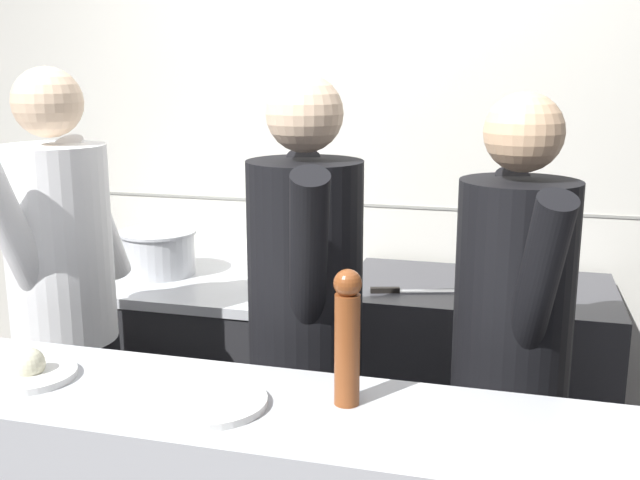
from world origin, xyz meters
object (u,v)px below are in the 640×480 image
(plated_dish_dessert, at_px, (210,402))
(chef_line, at_px, (511,349))
(oven_range, at_px, (219,374))
(plated_dish_appetiser, at_px, (30,371))
(chefs_knife, at_px, (411,291))
(chef_head_cook, at_px, (63,296))
(stock_pot, at_px, (158,251))
(sauce_pot, at_px, (293,262))
(pepper_mill, at_px, (347,335))
(chef_sous, at_px, (305,326))

(plated_dish_dessert, distance_m, chef_line, 0.94)
(oven_range, distance_m, plated_dish_appetiser, 1.43)
(chefs_knife, relative_size, chef_line, 0.22)
(oven_range, bearing_deg, plated_dish_dessert, -67.50)
(oven_range, height_order, chef_head_cook, chef_head_cook)
(stock_pot, relative_size, sauce_pot, 1.15)
(chef_line, bearing_deg, plated_dish_appetiser, -168.58)
(chefs_knife, relative_size, plated_dish_appetiser, 1.56)
(chef_head_cook, relative_size, chef_line, 1.04)
(plated_dish_appetiser, bearing_deg, stock_pot, 103.71)
(stock_pot, xyz_separation_m, chef_head_cook, (0.01, -0.72, 0.01))
(oven_range, relative_size, sauce_pot, 3.82)
(stock_pot, distance_m, plated_dish_appetiser, 1.39)
(pepper_mill, height_order, chef_head_cook, chef_head_cook)
(oven_range, bearing_deg, chefs_knife, -10.15)
(oven_range, xyz_separation_m, chef_sous, (0.62, -0.74, 0.53))
(sauce_pot, bearing_deg, plated_dish_appetiser, -102.00)
(chefs_knife, distance_m, plated_dish_dessert, 1.23)
(oven_range, height_order, plated_dish_dessert, plated_dish_dessert)
(plated_dish_dessert, bearing_deg, pepper_mill, 17.10)
(chefs_knife, height_order, plated_dish_dessert, plated_dish_dessert)
(sauce_pot, distance_m, pepper_mill, 1.40)
(plated_dish_appetiser, distance_m, pepper_mill, 0.84)
(stock_pot, height_order, plated_dish_dessert, stock_pot)
(oven_range, bearing_deg, chef_head_cook, -111.67)
(stock_pot, bearing_deg, plated_dish_dessert, -58.66)
(plated_dish_appetiser, relative_size, chef_head_cook, 0.13)
(stock_pot, height_order, chefs_knife, stock_pot)
(chef_line, bearing_deg, sauce_pot, 124.73)
(chef_head_cook, distance_m, chef_sous, 0.89)
(chefs_knife, bearing_deg, oven_range, 169.85)
(oven_range, height_order, sauce_pot, sauce_pot)
(chefs_knife, relative_size, chef_sous, 0.21)
(chef_head_cook, bearing_deg, plated_dish_dessert, -34.49)
(plated_dish_dessert, relative_size, chef_line, 0.16)
(chefs_knife, height_order, chef_head_cook, chef_head_cook)
(plated_dish_appetiser, xyz_separation_m, chef_sous, (0.57, 0.58, -0.03))
(stock_pot, height_order, chef_head_cook, chef_head_cook)
(stock_pot, height_order, pepper_mill, pepper_mill)
(plated_dish_appetiser, relative_size, chef_sous, 0.14)
(chefs_knife, bearing_deg, plated_dish_appetiser, -124.75)
(stock_pot, bearing_deg, oven_range, -6.32)
(plated_dish_dessert, xyz_separation_m, chef_sous, (0.06, 0.61, -0.02))
(sauce_pot, xyz_separation_m, chef_head_cook, (-0.61, -0.72, 0.02))
(sauce_pot, xyz_separation_m, chefs_knife, (0.52, -0.18, -0.03))
(stock_pot, distance_m, plated_dish_dessert, 1.62)
(chef_head_cook, height_order, chef_sous, chef_head_cook)
(chefs_knife, bearing_deg, pepper_mill, -89.55)
(sauce_pot, bearing_deg, stock_pot, -180.00)
(stock_pot, height_order, sauce_pot, stock_pot)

